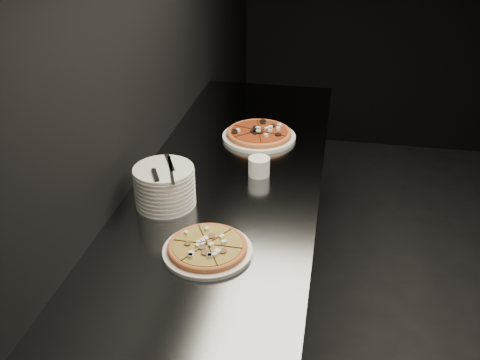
% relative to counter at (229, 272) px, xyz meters
% --- Properties ---
extents(wall_left, '(0.02, 5.00, 2.80)m').
position_rel_counter_xyz_m(wall_left, '(-0.37, 0.00, 0.94)').
color(wall_left, black).
rests_on(wall_left, floor).
extents(counter, '(0.74, 2.44, 0.92)m').
position_rel_counter_xyz_m(counter, '(0.00, 0.00, 0.00)').
color(counter, '#585A5F').
rests_on(counter, floor).
extents(pizza_mushroom, '(0.30, 0.30, 0.03)m').
position_rel_counter_xyz_m(pizza_mushroom, '(0.03, -0.46, 0.48)').
color(pizza_mushroom, white).
rests_on(pizza_mushroom, counter).
extents(pizza_tomato, '(0.39, 0.39, 0.04)m').
position_rel_counter_xyz_m(pizza_tomato, '(0.06, 0.45, 0.48)').
color(pizza_tomato, white).
rests_on(pizza_tomato, counter).
extents(plate_stack, '(0.22, 0.22, 0.15)m').
position_rel_counter_xyz_m(plate_stack, '(-0.20, -0.20, 0.53)').
color(plate_stack, white).
rests_on(plate_stack, counter).
extents(cutlery, '(0.09, 0.24, 0.01)m').
position_rel_counter_xyz_m(cutlery, '(-0.19, -0.21, 0.61)').
color(cutlery, silver).
rests_on(cutlery, plate_stack).
extents(ramekin, '(0.09, 0.09, 0.08)m').
position_rel_counter_xyz_m(ramekin, '(0.11, 0.09, 0.50)').
color(ramekin, white).
rests_on(ramekin, counter).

